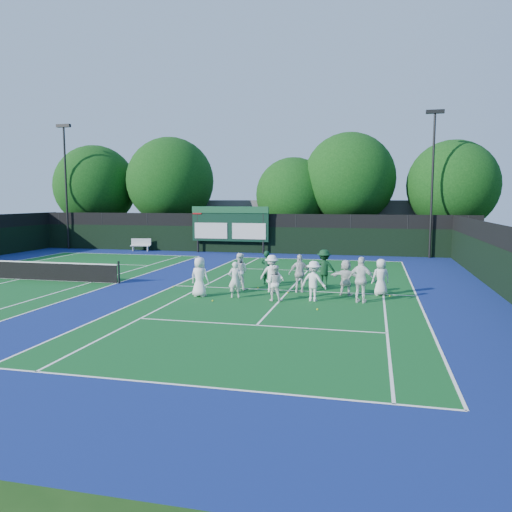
% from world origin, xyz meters
% --- Properties ---
extents(ground, '(120.00, 120.00, 0.00)m').
position_xyz_m(ground, '(0.00, 0.00, 0.00)').
color(ground, '#16370F').
rests_on(ground, ground).
extents(court_apron, '(34.00, 32.00, 0.01)m').
position_xyz_m(court_apron, '(-6.00, 1.00, 0.00)').
color(court_apron, navy).
rests_on(court_apron, ground).
extents(near_court, '(11.05, 23.85, 0.01)m').
position_xyz_m(near_court, '(0.00, 1.00, 0.01)').
color(near_court, '#10501E').
rests_on(near_court, ground).
extents(left_court, '(11.05, 23.85, 0.01)m').
position_xyz_m(left_court, '(-14.00, 1.00, 0.01)').
color(left_court, '#10501E').
rests_on(left_court, ground).
extents(back_fence, '(34.00, 0.08, 3.00)m').
position_xyz_m(back_fence, '(-6.00, 16.00, 1.36)').
color(back_fence, black).
rests_on(back_fence, ground).
extents(divider_fence_right, '(0.08, 32.00, 3.00)m').
position_xyz_m(divider_fence_right, '(9.00, 1.00, 1.36)').
color(divider_fence_right, black).
rests_on(divider_fence_right, ground).
extents(scoreboard, '(6.00, 0.21, 3.55)m').
position_xyz_m(scoreboard, '(-7.01, 15.59, 2.19)').
color(scoreboard, black).
rests_on(scoreboard, ground).
extents(clubhouse, '(18.00, 6.00, 4.00)m').
position_xyz_m(clubhouse, '(-2.00, 24.00, 2.00)').
color(clubhouse, '#5B5B60').
rests_on(clubhouse, ground).
extents(light_pole_left, '(1.20, 0.30, 10.12)m').
position_xyz_m(light_pole_left, '(-21.00, 15.70, 6.30)').
color(light_pole_left, black).
rests_on(light_pole_left, ground).
extents(light_pole_right, '(1.20, 0.30, 10.12)m').
position_xyz_m(light_pole_right, '(7.50, 15.70, 6.30)').
color(light_pole_right, black).
rests_on(light_pole_right, ground).
extents(tennis_net, '(11.30, 0.10, 1.10)m').
position_xyz_m(tennis_net, '(-14.00, 1.00, 0.49)').
color(tennis_net, black).
rests_on(tennis_net, ground).
extents(bench, '(1.62, 0.77, 0.99)m').
position_xyz_m(bench, '(-14.31, 15.37, 0.53)').
color(bench, silver).
rests_on(bench, ground).
extents(tree_a, '(7.18, 7.18, 8.84)m').
position_xyz_m(tree_a, '(-20.47, 19.58, 5.06)').
color(tree_a, black).
rests_on(tree_a, ground).
extents(tree_b, '(7.42, 7.42, 9.35)m').
position_xyz_m(tree_b, '(-13.29, 19.58, 5.45)').
color(tree_b, black).
rests_on(tree_b, ground).
extents(tree_c, '(6.04, 6.04, 7.46)m').
position_xyz_m(tree_c, '(-2.63, 19.58, 4.28)').
color(tree_c, black).
rests_on(tree_c, ground).
extents(tree_d, '(7.21, 7.21, 9.30)m').
position_xyz_m(tree_d, '(1.82, 19.58, 5.51)').
color(tree_d, black).
rests_on(tree_d, ground).
extents(tree_e, '(6.78, 6.78, 8.53)m').
position_xyz_m(tree_e, '(9.52, 19.58, 4.96)').
color(tree_e, black).
rests_on(tree_e, ground).
extents(tennis_ball_0, '(0.07, 0.07, 0.07)m').
position_xyz_m(tennis_ball_0, '(-2.60, -2.06, 0.03)').
color(tennis_ball_0, '#CEDE1A').
rests_on(tennis_ball_0, ground).
extents(tennis_ball_1, '(0.07, 0.07, 0.07)m').
position_xyz_m(tennis_ball_1, '(0.04, 0.39, 0.03)').
color(tennis_ball_1, '#CEDE1A').
rests_on(tennis_ball_1, ground).
extents(tennis_ball_2, '(0.07, 0.07, 0.07)m').
position_xyz_m(tennis_ball_2, '(1.68, -2.67, 0.03)').
color(tennis_ball_2, '#CEDE1A').
rests_on(tennis_ball_2, ground).
extents(tennis_ball_3, '(0.07, 0.07, 0.07)m').
position_xyz_m(tennis_ball_3, '(-5.40, 0.57, 0.03)').
color(tennis_ball_3, '#CEDE1A').
rests_on(tennis_ball_3, ground).
extents(tennis_ball_4, '(0.07, 0.07, 0.07)m').
position_xyz_m(tennis_ball_4, '(-1.48, 1.18, 0.03)').
color(tennis_ball_4, '#CEDE1A').
rests_on(tennis_ball_4, ground).
extents(tennis_ball_5, '(0.07, 0.07, 0.07)m').
position_xyz_m(tennis_ball_5, '(4.37, 0.63, 0.03)').
color(tennis_ball_5, '#CEDE1A').
rests_on(tennis_ball_5, ground).
extents(player_front_0, '(0.90, 0.66, 1.68)m').
position_xyz_m(player_front_0, '(-3.45, -1.20, 0.84)').
color(player_front_0, white).
rests_on(player_front_0, ground).
extents(player_front_1, '(0.63, 0.50, 1.52)m').
position_xyz_m(player_front_1, '(-1.93, -1.13, 0.76)').
color(player_front_1, silver).
rests_on(player_front_1, ground).
extents(player_front_2, '(0.74, 0.59, 1.47)m').
position_xyz_m(player_front_2, '(-0.21, -1.34, 0.73)').
color(player_front_2, white).
rests_on(player_front_2, ground).
extents(player_front_3, '(1.19, 0.90, 1.63)m').
position_xyz_m(player_front_3, '(1.34, -1.04, 0.82)').
color(player_front_3, white).
rests_on(player_front_3, ground).
extents(player_front_4, '(1.16, 0.72, 1.84)m').
position_xyz_m(player_front_4, '(3.21, -0.91, 0.92)').
color(player_front_4, white).
rests_on(player_front_4, ground).
extents(player_back_0, '(0.91, 0.76, 1.68)m').
position_xyz_m(player_back_0, '(-2.26, 0.81, 0.84)').
color(player_back_0, white).
rests_on(player_back_0, ground).
extents(player_back_1, '(1.14, 0.74, 1.65)m').
position_xyz_m(player_back_1, '(-0.69, 0.50, 0.83)').
color(player_back_1, white).
rests_on(player_back_1, ground).
extents(player_back_2, '(1.06, 0.63, 1.69)m').
position_xyz_m(player_back_2, '(0.53, 0.72, 0.84)').
color(player_back_2, silver).
rests_on(player_back_2, ground).
extents(player_back_3, '(1.49, 0.75, 1.54)m').
position_xyz_m(player_back_3, '(2.53, 0.49, 0.77)').
color(player_back_3, silver).
rests_on(player_back_3, ground).
extents(player_back_4, '(0.90, 0.75, 1.57)m').
position_xyz_m(player_back_4, '(3.99, 0.84, 0.79)').
color(player_back_4, silver).
rests_on(player_back_4, ground).
extents(coach_left, '(0.70, 0.58, 1.65)m').
position_xyz_m(coach_left, '(-1.30, 2.32, 0.82)').
color(coach_left, '#0E351E').
rests_on(coach_left, ground).
extents(coach_right, '(1.22, 0.79, 1.78)m').
position_xyz_m(coach_right, '(1.44, 2.19, 0.89)').
color(coach_right, '#0E351A').
rests_on(coach_right, ground).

